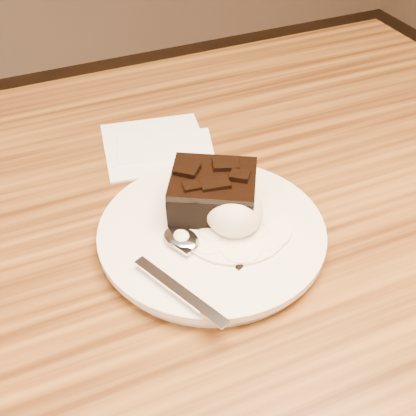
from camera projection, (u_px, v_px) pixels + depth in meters
name	position (u px, v px, depth m)	size (l,w,h in m)	color
dining_table	(167.00, 412.00, 0.85)	(1.20, 0.80, 0.75)	#3A1F0C
plate	(212.00, 235.00, 0.59)	(0.24, 0.24, 0.02)	white
brownie	(213.00, 196.00, 0.59)	(0.09, 0.08, 0.04)	black
ice_cream_scoop	(234.00, 211.00, 0.57)	(0.06, 0.06, 0.05)	silver
melt_puddle	(233.00, 225.00, 0.58)	(0.12, 0.12, 0.00)	white
spoon	(182.00, 240.00, 0.56)	(0.03, 0.17, 0.01)	silver
napkin	(155.00, 145.00, 0.73)	(0.13, 0.13, 0.01)	white
crumb_a	(239.00, 267.00, 0.54)	(0.01, 0.01, 0.00)	black
crumb_b	(224.00, 247.00, 0.56)	(0.01, 0.01, 0.00)	black
crumb_c	(199.00, 234.00, 0.57)	(0.01, 0.00, 0.00)	black
crumb_d	(249.00, 239.00, 0.57)	(0.01, 0.01, 0.00)	black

